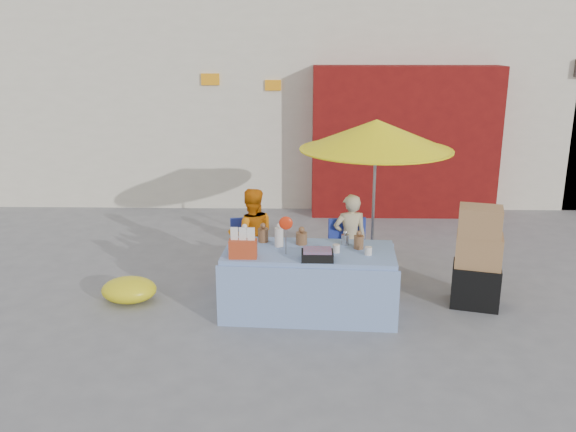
{
  "coord_description": "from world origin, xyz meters",
  "views": [
    {
      "loc": [
        0.4,
        -6.39,
        3.05
      ],
      "look_at": [
        0.25,
        0.6,
        1.0
      ],
      "focal_mm": 38.0,
      "sensor_mm": 36.0,
      "label": 1
    }
  ],
  "objects_px": {
    "chair_left": "(251,267)",
    "vendor_orange": "(252,236)",
    "box_stack": "(477,261)",
    "vendor_beige": "(350,239)",
    "chair_right": "(350,268)",
    "umbrella": "(376,135)",
    "market_table": "(308,280)"
  },
  "relations": [
    {
      "from": "market_table",
      "to": "umbrella",
      "type": "bearing_deg",
      "value": 54.65
    },
    {
      "from": "chair_left",
      "to": "chair_right",
      "type": "bearing_deg",
      "value": -9.14
    },
    {
      "from": "chair_right",
      "to": "vendor_orange",
      "type": "relative_size",
      "value": 0.68
    },
    {
      "from": "chair_left",
      "to": "vendor_orange",
      "type": "bearing_deg",
      "value": 79.79
    },
    {
      "from": "chair_left",
      "to": "vendor_beige",
      "type": "xyz_separation_m",
      "value": [
        1.25,
        0.13,
        0.33
      ]
    },
    {
      "from": "chair_right",
      "to": "box_stack",
      "type": "bearing_deg",
      "value": -28.92
    },
    {
      "from": "umbrella",
      "to": "box_stack",
      "type": "xyz_separation_m",
      "value": [
        1.14,
        -0.8,
        -1.33
      ]
    },
    {
      "from": "vendor_orange",
      "to": "chair_left",
      "type": "bearing_deg",
      "value": 79.79
    },
    {
      "from": "market_table",
      "to": "vendor_orange",
      "type": "distance_m",
      "value": 1.16
    },
    {
      "from": "umbrella",
      "to": "vendor_beige",
      "type": "bearing_deg",
      "value": -153.43
    },
    {
      "from": "vendor_orange",
      "to": "box_stack",
      "type": "height_order",
      "value": "vendor_orange"
    },
    {
      "from": "chair_right",
      "to": "vendor_beige",
      "type": "relative_size",
      "value": 0.72
    },
    {
      "from": "market_table",
      "to": "vendor_orange",
      "type": "relative_size",
      "value": 1.62
    },
    {
      "from": "umbrella",
      "to": "chair_right",
      "type": "bearing_deg",
      "value": -136.77
    },
    {
      "from": "vendor_orange",
      "to": "chair_right",
      "type": "bearing_deg",
      "value": 164.71
    },
    {
      "from": "market_table",
      "to": "box_stack",
      "type": "bearing_deg",
      "value": 10.32
    },
    {
      "from": "vendor_orange",
      "to": "umbrella",
      "type": "bearing_deg",
      "value": 176.38
    },
    {
      "from": "chair_right",
      "to": "box_stack",
      "type": "height_order",
      "value": "box_stack"
    },
    {
      "from": "chair_right",
      "to": "vendor_orange",
      "type": "bearing_deg",
      "value": 164.71
    },
    {
      "from": "chair_right",
      "to": "market_table",
      "type": "bearing_deg",
      "value": -134.49
    },
    {
      "from": "vendor_beige",
      "to": "box_stack",
      "type": "xyz_separation_m",
      "value": [
        1.44,
        -0.65,
        -0.03
      ]
    },
    {
      "from": "box_stack",
      "to": "vendor_beige",
      "type": "bearing_deg",
      "value": 155.59
    },
    {
      "from": "umbrella",
      "to": "box_stack",
      "type": "height_order",
      "value": "umbrella"
    },
    {
      "from": "vendor_orange",
      "to": "vendor_beige",
      "type": "distance_m",
      "value": 1.25
    },
    {
      "from": "umbrella",
      "to": "chair_left",
      "type": "bearing_deg",
      "value": -169.62
    },
    {
      "from": "chair_left",
      "to": "vendor_beige",
      "type": "height_order",
      "value": "vendor_beige"
    },
    {
      "from": "market_table",
      "to": "chair_left",
      "type": "bearing_deg",
      "value": 137.21
    },
    {
      "from": "chair_left",
      "to": "vendor_orange",
      "type": "distance_m",
      "value": 0.39
    },
    {
      "from": "vendor_orange",
      "to": "vendor_beige",
      "type": "xyz_separation_m",
      "value": [
        1.25,
        0.0,
        -0.03
      ]
    },
    {
      "from": "chair_right",
      "to": "vendor_beige",
      "type": "bearing_deg",
      "value": 79.79
    },
    {
      "from": "vendor_beige",
      "to": "box_stack",
      "type": "bearing_deg",
      "value": 146.45
    },
    {
      "from": "market_table",
      "to": "vendor_beige",
      "type": "bearing_deg",
      "value": 62.39
    }
  ]
}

